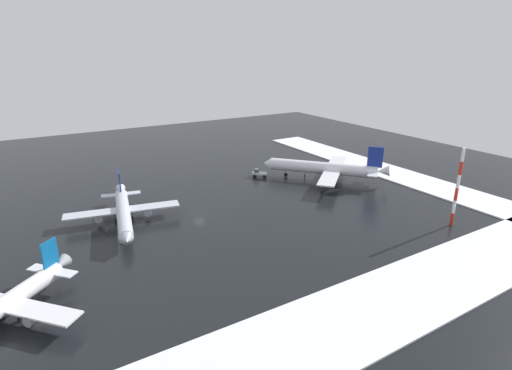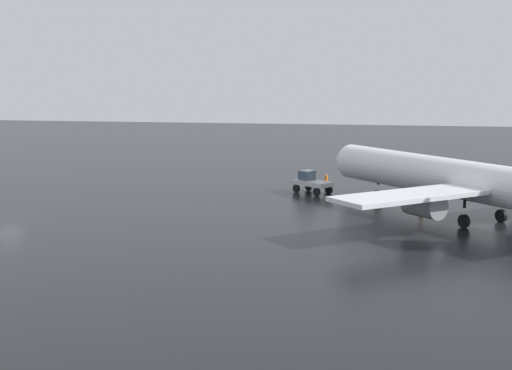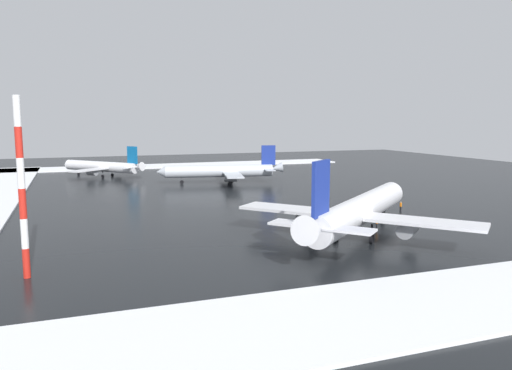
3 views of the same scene
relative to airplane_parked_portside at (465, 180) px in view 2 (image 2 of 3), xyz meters
name	(u,v)px [view 2 (image 2 of 3)]	position (x,y,z in m)	size (l,w,h in m)	color
ground_plane	(9,213)	(-43.67, -3.78, -3.80)	(240.00, 240.00, 0.00)	black
airplane_parked_portside	(465,180)	(0.00, 0.00, 0.00)	(29.48, 31.62, 11.51)	white
pushback_tug	(311,182)	(-15.70, 13.48, -2.52)	(4.96, 4.60, 2.50)	silver
ground_crew_near_tug	(326,180)	(-14.28, 17.17, -2.83)	(0.36, 0.36, 1.71)	black
ground_crew_beside_wing	(422,200)	(-3.69, 5.27, -2.83)	(0.36, 0.36, 1.71)	black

